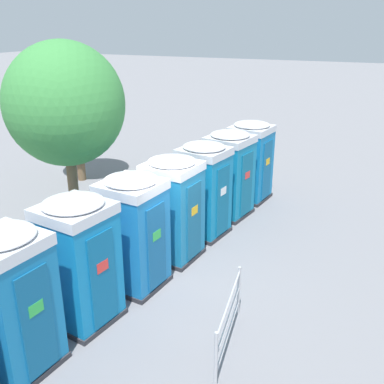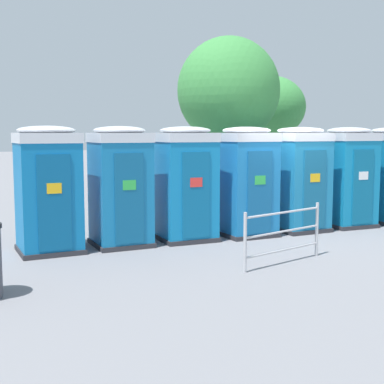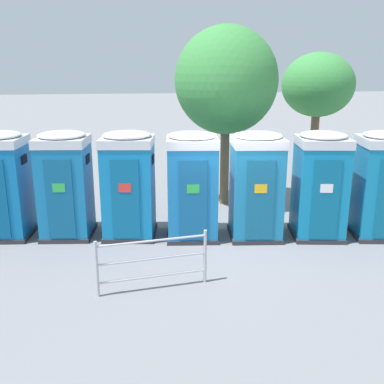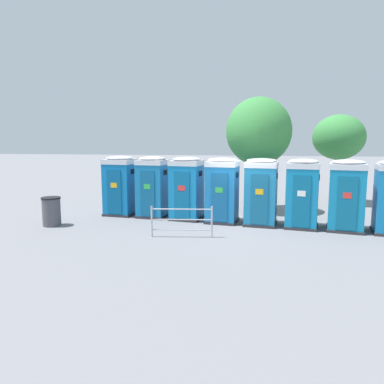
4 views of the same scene
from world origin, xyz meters
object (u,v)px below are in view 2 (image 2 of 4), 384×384
at_px(portapotty_4, 300,179).
at_px(street_tree_0, 228,91).
at_px(portapotty_2, 185,183).
at_px(portapotty_0, 48,189).
at_px(event_barrier, 283,233).
at_px(street_tree_1, 271,108).
at_px(portapotty_3, 246,181).
at_px(portapotty_5, 348,177).
at_px(portapotty_1, 120,186).

distance_m(portapotty_4, street_tree_0, 3.60).
height_order(portapotty_2, street_tree_0, street_tree_0).
height_order(portapotty_4, street_tree_0, street_tree_0).
relative_size(portapotty_0, event_barrier, 1.24).
distance_m(street_tree_1, event_barrier, 10.50).
distance_m(portapotty_3, event_barrier, 2.85).
xyz_separation_m(portapotty_3, street_tree_0, (1.37, 2.56, 2.29)).
bearing_deg(portapotty_4, street_tree_1, 55.10).
xyz_separation_m(portapotty_0, portapotty_5, (7.41, -1.18, 0.00)).
relative_size(portapotty_3, event_barrier, 1.24).
relative_size(portapotty_1, portapotty_3, 1.00).
xyz_separation_m(portapotty_4, portapotty_5, (1.49, -0.21, 0.00)).
bearing_deg(portapotty_2, street_tree_0, 38.23).
distance_m(portapotty_0, street_tree_0, 6.50).
distance_m(portapotty_4, event_barrier, 3.55).
bearing_deg(event_barrier, portapotty_0, 135.33).
bearing_deg(portapotty_4, street_tree_0, 92.39).
xyz_separation_m(portapotty_2, event_barrier, (0.34, -2.84, -0.72)).
distance_m(portapotty_3, portapotty_4, 1.50).
bearing_deg(event_barrier, portapotty_5, 27.01).
bearing_deg(portapotty_4, portapotty_1, 170.03).
relative_size(portapotty_2, event_barrier, 1.24).
bearing_deg(portapotty_4, portapotty_2, 169.60).
height_order(portapotty_1, street_tree_1, street_tree_1).
distance_m(portapotty_1, portapotty_4, 4.51).
bearing_deg(portapotty_1, portapotty_0, 172.48).
height_order(portapotty_3, street_tree_0, street_tree_0).
relative_size(portapotty_4, event_barrier, 1.24).
distance_m(portapotty_0, portapotty_3, 4.50).
height_order(portapotty_5, street_tree_0, street_tree_0).
bearing_deg(event_barrier, portapotty_1, 120.63).
distance_m(portapotty_0, event_barrier, 4.71).
bearing_deg(portapotty_5, portapotty_1, 170.55).
distance_m(portapotty_3, street_tree_1, 7.78).
relative_size(portapotty_1, portapotty_2, 1.00).
distance_m(portapotty_0, street_tree_1, 10.96).
bearing_deg(portapotty_3, street_tree_1, 44.78).
xyz_separation_m(portapotty_0, event_barrier, (3.31, -3.27, -0.72)).
xyz_separation_m(portapotty_1, portapotty_2, (1.48, -0.24, -0.00)).
bearing_deg(portapotty_0, street_tree_1, 24.91).
relative_size(portapotty_3, street_tree_1, 0.57).
bearing_deg(portapotty_0, portapotty_3, -9.62).
height_order(portapotty_5, street_tree_1, street_tree_1).
height_order(portapotty_1, street_tree_0, street_tree_0).
relative_size(portapotty_5, street_tree_1, 0.57).
relative_size(portapotty_0, street_tree_0, 0.50).
xyz_separation_m(portapotty_1, portapotty_4, (4.44, -0.78, -0.00)).
distance_m(portapotty_1, portapotty_3, 3.00).
xyz_separation_m(portapotty_5, street_tree_1, (2.36, 5.72, 2.02)).
relative_size(portapotty_0, portapotty_2, 1.00).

